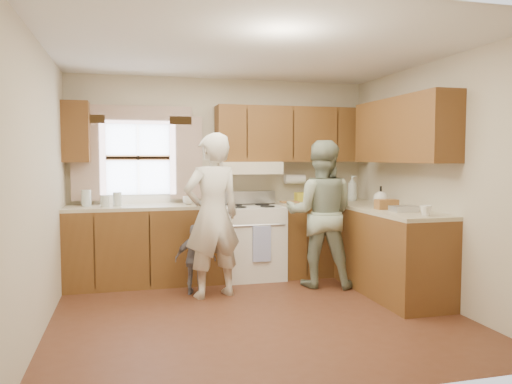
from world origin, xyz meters
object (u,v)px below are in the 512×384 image
object	(u,v)px
woman_left	(212,215)
child	(196,259)
woman_right	(321,214)
stove	(251,241)

from	to	relation	value
woman_left	child	bearing A→B (deg)	-54.76
woman_left	woman_right	world-z (taller)	woman_left
woman_left	woman_right	xyz separation A→B (m)	(1.30, 0.14, -0.03)
stove	child	distance (m)	0.97
woman_left	woman_right	size ratio (longest dim) A/B	1.04
stove	child	xyz separation A→B (m)	(-0.77, -0.59, -0.08)
stove	child	world-z (taller)	stove
woman_left	child	xyz separation A→B (m)	(-0.17, 0.14, -0.50)
woman_left	woman_right	distance (m)	1.31
child	stove	bearing A→B (deg)	-128.89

